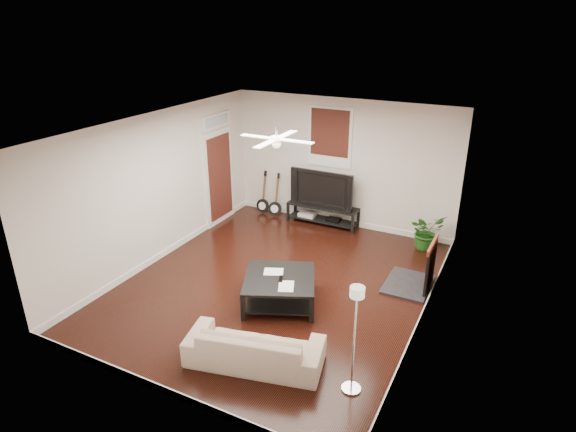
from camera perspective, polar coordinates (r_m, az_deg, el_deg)
name	(u,v)px	position (r m, az deg, el deg)	size (l,w,h in m)	color
room	(277,210)	(7.98, -1.30, 0.66)	(5.01, 6.01, 2.81)	black
brick_accent	(443,216)	(8.16, 17.78, 0.01)	(0.02, 2.20, 2.80)	#AB4D37
fireplace	(419,264)	(8.59, 15.14, -5.44)	(0.80, 1.10, 0.92)	black
window_back	(330,137)	(10.51, 4.94, 9.20)	(1.00, 0.06, 1.30)	#36150E
door_left	(219,169)	(10.79, -8.13, 5.55)	(0.08, 1.00, 2.50)	white
tv_stand	(323,215)	(10.89, 4.09, 0.16)	(1.61, 0.43, 0.45)	black
tv	(324,188)	(10.68, 4.23, 3.36)	(1.44, 0.19, 0.83)	black
coffee_table	(280,290)	(8.00, -1.00, -8.66)	(1.12, 1.12, 0.47)	black
sofa	(255,346)	(6.76, -3.95, -15.00)	(1.85, 0.72, 0.54)	#C2AA91
floor_lamp	(354,341)	(6.09, 7.78, -14.31)	(0.25, 0.25, 1.51)	white
potted_plant	(426,232)	(10.07, 15.96, -1.76)	(0.67, 0.58, 0.74)	#1B5117
guitar_left	(262,193)	(11.39, -3.03, 2.75)	(0.31, 0.22, 1.01)	black
guitar_right	(275,195)	(11.21, -1.55, 2.43)	(0.31, 0.22, 1.01)	black
ceiling_fan	(276,139)	(7.61, -1.38, 9.05)	(1.24, 1.24, 0.32)	white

